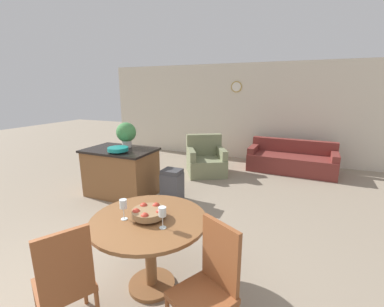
{
  "coord_description": "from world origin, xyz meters",
  "views": [
    {
      "loc": [
        1.83,
        -1.05,
        2.0
      ],
      "look_at": [
        0.25,
        2.68,
        0.98
      ],
      "focal_mm": 24.0,
      "sensor_mm": 36.0,
      "label": 1
    }
  ],
  "objects_px": {
    "dining_chair_near_left": "(65,280)",
    "couch": "(291,161)",
    "wine_glass_right": "(162,213)",
    "armchair": "(206,161)",
    "kitchen_island": "(121,172)",
    "potted_plant": "(126,133)",
    "fruit_bowl": "(149,212)",
    "teal_bowl": "(118,149)",
    "dining_chair_near_right": "(210,282)",
    "trash_bin": "(172,186)",
    "dining_table": "(150,234)",
    "wine_glass_left": "(123,205)"
  },
  "relations": [
    {
      "from": "dining_table",
      "to": "couch",
      "type": "bearing_deg",
      "value": 76.27
    },
    {
      "from": "kitchen_island",
      "to": "couch",
      "type": "distance_m",
      "value": 4.1
    },
    {
      "from": "dining_chair_near_right",
      "to": "fruit_bowl",
      "type": "height_order",
      "value": "dining_chair_near_right"
    },
    {
      "from": "wine_glass_right",
      "to": "dining_chair_near_right",
      "type": "bearing_deg",
      "value": -21.81
    },
    {
      "from": "dining_chair_near_left",
      "to": "couch",
      "type": "height_order",
      "value": "dining_chair_near_left"
    },
    {
      "from": "dining_chair_near_left",
      "to": "wine_glass_right",
      "type": "relative_size",
      "value": 4.95
    },
    {
      "from": "teal_bowl",
      "to": "potted_plant",
      "type": "bearing_deg",
      "value": 105.32
    },
    {
      "from": "wine_glass_right",
      "to": "armchair",
      "type": "distance_m",
      "value": 3.98
    },
    {
      "from": "wine_glass_left",
      "to": "dining_table",
      "type": "bearing_deg",
      "value": 27.53
    },
    {
      "from": "dining_table",
      "to": "couch",
      "type": "height_order",
      "value": "dining_table"
    },
    {
      "from": "dining_chair_near_right",
      "to": "wine_glass_right",
      "type": "xyz_separation_m",
      "value": [
        -0.53,
        0.21,
        0.38
      ]
    },
    {
      "from": "dining_chair_near_left",
      "to": "fruit_bowl",
      "type": "distance_m",
      "value": 0.86
    },
    {
      "from": "fruit_bowl",
      "to": "potted_plant",
      "type": "bearing_deg",
      "value": 130.98
    },
    {
      "from": "kitchen_island",
      "to": "potted_plant",
      "type": "distance_m",
      "value": 0.75
    },
    {
      "from": "potted_plant",
      "to": "dining_chair_near_left",
      "type": "bearing_deg",
      "value": -62.21
    },
    {
      "from": "dining_table",
      "to": "fruit_bowl",
      "type": "xyz_separation_m",
      "value": [
        -0.0,
        0.0,
        0.24
      ]
    },
    {
      "from": "dining_table",
      "to": "kitchen_island",
      "type": "height_order",
      "value": "kitchen_island"
    },
    {
      "from": "dining_table",
      "to": "kitchen_island",
      "type": "distance_m",
      "value": 2.6
    },
    {
      "from": "couch",
      "to": "wine_glass_left",
      "type": "bearing_deg",
      "value": -103.49
    },
    {
      "from": "dining_chair_near_right",
      "to": "wine_glass_left",
      "type": "height_order",
      "value": "dining_chair_near_right"
    },
    {
      "from": "dining_table",
      "to": "dining_chair_near_left",
      "type": "bearing_deg",
      "value": -113.01
    },
    {
      "from": "dining_chair_near_left",
      "to": "couch",
      "type": "xyz_separation_m",
      "value": [
        1.46,
        5.43,
        -0.28
      ]
    },
    {
      "from": "kitchen_island",
      "to": "dining_table",
      "type": "bearing_deg",
      "value": -45.8
    },
    {
      "from": "potted_plant",
      "to": "dining_chair_near_right",
      "type": "bearing_deg",
      "value": -43.17
    },
    {
      "from": "dining_chair_near_left",
      "to": "teal_bowl",
      "type": "bearing_deg",
      "value": 58.6
    },
    {
      "from": "fruit_bowl",
      "to": "trash_bin",
      "type": "bearing_deg",
      "value": 111.15
    },
    {
      "from": "dining_chair_near_left",
      "to": "wine_glass_left",
      "type": "relative_size",
      "value": 4.95
    },
    {
      "from": "teal_bowl",
      "to": "potted_plant",
      "type": "height_order",
      "value": "potted_plant"
    },
    {
      "from": "wine_glass_right",
      "to": "kitchen_island",
      "type": "xyz_separation_m",
      "value": [
        -2.02,
        1.96,
        -0.47
      ]
    },
    {
      "from": "couch",
      "to": "armchair",
      "type": "relative_size",
      "value": 1.75
    },
    {
      "from": "couch",
      "to": "dining_table",
      "type": "bearing_deg",
      "value": -101.45
    },
    {
      "from": "dining_table",
      "to": "potted_plant",
      "type": "relative_size",
      "value": 2.37
    },
    {
      "from": "teal_bowl",
      "to": "couch",
      "type": "relative_size",
      "value": 0.18
    },
    {
      "from": "fruit_bowl",
      "to": "teal_bowl",
      "type": "xyz_separation_m",
      "value": [
        -1.67,
        1.65,
        0.12
      ]
    },
    {
      "from": "teal_bowl",
      "to": "potted_plant",
      "type": "xyz_separation_m",
      "value": [
        -0.11,
        0.41,
        0.22
      ]
    },
    {
      "from": "kitchen_island",
      "to": "armchair",
      "type": "relative_size",
      "value": 1.1
    },
    {
      "from": "wine_glass_right",
      "to": "potted_plant",
      "type": "relative_size",
      "value": 0.43
    },
    {
      "from": "dining_chair_near_left",
      "to": "couch",
      "type": "bearing_deg",
      "value": 13.86
    },
    {
      "from": "dining_chair_near_left",
      "to": "armchair",
      "type": "relative_size",
      "value": 0.86
    },
    {
      "from": "wine_glass_left",
      "to": "couch",
      "type": "bearing_deg",
      "value": 74.24
    },
    {
      "from": "fruit_bowl",
      "to": "teal_bowl",
      "type": "height_order",
      "value": "teal_bowl"
    },
    {
      "from": "kitchen_island",
      "to": "potted_plant",
      "type": "height_order",
      "value": "potted_plant"
    },
    {
      "from": "dining_chair_near_left",
      "to": "teal_bowl",
      "type": "relative_size",
      "value": 2.8
    },
    {
      "from": "wine_glass_right",
      "to": "potted_plant",
      "type": "xyz_separation_m",
      "value": [
        -2.0,
        2.16,
        0.25
      ]
    },
    {
      "from": "dining_chair_near_right",
      "to": "potted_plant",
      "type": "distance_m",
      "value": 3.52
    },
    {
      "from": "dining_table",
      "to": "dining_chair_near_left",
      "type": "relative_size",
      "value": 1.12
    },
    {
      "from": "trash_bin",
      "to": "couch",
      "type": "distance_m",
      "value": 3.37
    },
    {
      "from": "trash_bin",
      "to": "armchair",
      "type": "xyz_separation_m",
      "value": [
        -0.02,
        1.8,
        -0.0
      ]
    },
    {
      "from": "wine_glass_right",
      "to": "armchair",
      "type": "relative_size",
      "value": 0.17
    },
    {
      "from": "wine_glass_left",
      "to": "potted_plant",
      "type": "xyz_separation_m",
      "value": [
        -1.58,
        2.17,
        0.25
      ]
    }
  ]
}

